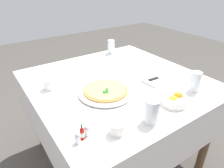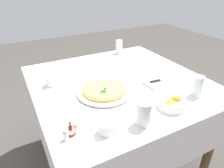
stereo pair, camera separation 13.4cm
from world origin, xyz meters
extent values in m
plane|color=#4C4742|center=(0.00, 0.00, 0.00)|extent=(8.00, 8.00, 0.00)
cube|color=white|center=(0.00, 0.00, 0.72)|extent=(1.16, 1.16, 0.02)
cube|color=white|center=(0.00, -0.57, 0.57)|extent=(1.16, 0.01, 0.28)
cube|color=white|center=(0.00, 0.57, 0.57)|extent=(1.16, 0.01, 0.28)
cube|color=white|center=(-0.57, 0.00, 0.57)|extent=(0.01, 1.16, 0.28)
cube|color=white|center=(0.57, 0.00, 0.57)|extent=(0.01, 1.16, 0.28)
cylinder|color=brown|center=(0.48, -0.48, 0.36)|extent=(0.06, 0.06, 0.71)
cylinder|color=brown|center=(-0.48, 0.48, 0.36)|extent=(0.06, 0.06, 0.71)
cylinder|color=brown|center=(0.48, 0.48, 0.36)|extent=(0.06, 0.06, 0.71)
cylinder|color=white|center=(-0.16, -0.10, 0.74)|extent=(0.21, 0.21, 0.01)
cylinder|color=white|center=(-0.16, -0.10, 0.75)|extent=(0.34, 0.34, 0.01)
cylinder|color=#C68E47|center=(-0.16, -0.10, 0.76)|extent=(0.28, 0.28, 0.01)
cylinder|color=#EAC66B|center=(-0.16, -0.10, 0.76)|extent=(0.25, 0.25, 0.00)
ellipsoid|color=#2D7533|center=(-0.18, -0.14, 0.77)|extent=(0.04, 0.04, 0.01)
ellipsoid|color=#2D7533|center=(-0.16, -0.11, 0.77)|extent=(0.04, 0.04, 0.01)
ellipsoid|color=#2D7533|center=(-0.19, -0.13, 0.77)|extent=(0.03, 0.04, 0.01)
ellipsoid|color=#2D7533|center=(-0.18, -0.13, 0.77)|extent=(0.04, 0.04, 0.01)
cylinder|color=white|center=(-0.43, 0.15, 0.74)|extent=(0.13, 0.13, 0.01)
cylinder|color=white|center=(-0.43, 0.15, 0.77)|extent=(0.08, 0.08, 0.06)
torus|color=white|center=(-0.39, 0.12, 0.77)|extent=(0.03, 0.03, 0.03)
cylinder|color=black|center=(-0.43, 0.15, 0.80)|extent=(0.07, 0.07, 0.00)
cylinder|color=white|center=(-0.32, -0.44, 0.74)|extent=(0.13, 0.13, 0.01)
cylinder|color=white|center=(-0.32, -0.44, 0.77)|extent=(0.08, 0.08, 0.06)
torus|color=white|center=(-0.28, -0.46, 0.77)|extent=(0.03, 0.02, 0.03)
cylinder|color=black|center=(-0.32, -0.44, 0.79)|extent=(0.07, 0.07, 0.00)
cylinder|color=white|center=(0.28, 0.49, 0.80)|extent=(0.07, 0.07, 0.12)
cylinder|color=silver|center=(0.28, 0.49, 0.77)|extent=(0.06, 0.06, 0.08)
cylinder|color=white|center=(-0.13, -0.46, 0.80)|extent=(0.08, 0.08, 0.13)
cylinder|color=silver|center=(-0.13, -0.46, 0.78)|extent=(0.07, 0.07, 0.10)
cylinder|color=white|center=(0.32, -0.39, 0.80)|extent=(0.07, 0.07, 0.13)
cylinder|color=silver|center=(0.32, -0.39, 0.76)|extent=(0.06, 0.06, 0.06)
cube|color=white|center=(0.24, -0.16, 0.74)|extent=(0.22, 0.14, 0.02)
cube|color=silver|center=(0.29, -0.17, 0.76)|extent=(0.12, 0.03, 0.01)
cube|color=black|center=(0.19, -0.16, 0.76)|extent=(0.08, 0.02, 0.01)
cylinder|color=white|center=(0.10, -0.42, 0.76)|extent=(0.15, 0.15, 0.04)
sphere|color=orange|center=(0.13, -0.42, 0.77)|extent=(0.06, 0.06, 0.06)
sphere|color=yellow|center=(0.08, -0.42, 0.77)|extent=(0.05, 0.05, 0.05)
cylinder|color=#B7140F|center=(-0.47, -0.38, 0.76)|extent=(0.02, 0.02, 0.05)
cylinder|color=white|center=(-0.47, -0.38, 0.76)|extent=(0.02, 0.02, 0.02)
cone|color=#B7140F|center=(-0.47, -0.38, 0.80)|extent=(0.02, 0.02, 0.02)
cylinder|color=#1E722D|center=(-0.47, -0.38, 0.81)|extent=(0.01, 0.01, 0.01)
cylinder|color=white|center=(-0.44, -0.37, 0.75)|extent=(0.03, 0.03, 0.04)
cylinder|color=white|center=(-0.44, -0.37, 0.75)|extent=(0.02, 0.02, 0.03)
sphere|color=silver|center=(-0.44, -0.37, 0.78)|extent=(0.02, 0.02, 0.02)
cylinder|color=white|center=(-0.50, -0.39, 0.75)|extent=(0.03, 0.03, 0.04)
cylinder|color=#38332D|center=(-0.50, -0.39, 0.75)|extent=(0.02, 0.02, 0.03)
sphere|color=silver|center=(-0.50, -0.39, 0.78)|extent=(0.02, 0.02, 0.02)
camera|label=1|loc=(-0.75, -1.03, 1.39)|focal=32.59mm
camera|label=2|loc=(-0.64, -1.09, 1.39)|focal=32.59mm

